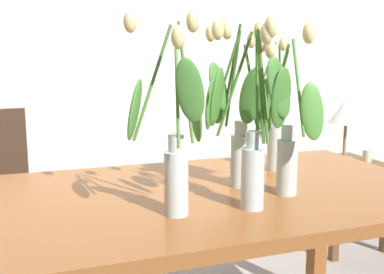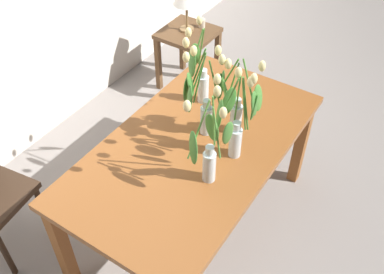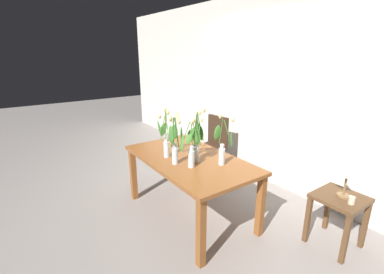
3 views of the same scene
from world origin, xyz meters
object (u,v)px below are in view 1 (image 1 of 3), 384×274
object	(u,v)px
tulip_vase_0	(284,134)
pillar_candle	(367,156)
dining_table	(207,215)
side_table	(343,179)
tulip_vase_2	(234,121)
table_lamp	(346,113)
tulip_vase_3	(254,130)
tulip_vase_1	(174,142)
tulip_vase_4	(272,125)

from	to	relation	value
tulip_vase_0	pillar_candle	distance (m)	1.58
dining_table	side_table	xyz separation A→B (m)	(1.28, 0.90, -0.22)
tulip_vase_2	table_lamp	distance (m)	1.49
dining_table	tulip_vase_2	size ratio (longest dim) A/B	2.73
side_table	tulip_vase_3	bearing A→B (deg)	-137.63
pillar_candle	side_table	bearing A→B (deg)	154.58
tulip_vase_3	pillar_candle	size ratio (longest dim) A/B	7.29
tulip_vase_3	pillar_candle	bearing A→B (deg)	38.06
side_table	table_lamp	distance (m)	0.42
table_lamp	pillar_candle	xyz separation A→B (m)	(0.11, -0.08, -0.27)
dining_table	table_lamp	bearing A→B (deg)	35.27
tulip_vase_1	table_lamp	bearing A→B (deg)	37.22
dining_table	tulip_vase_3	xyz separation A→B (m)	(0.05, -0.22, 0.33)
tulip_vase_1	tulip_vase_3	world-z (taller)	tulip_vase_1
tulip_vase_1	tulip_vase_4	bearing A→B (deg)	36.43
tulip_vase_2	side_table	size ratio (longest dim) A/B	1.07
dining_table	tulip_vase_2	world-z (taller)	tulip_vase_2
tulip_vase_4	table_lamp	world-z (taller)	tulip_vase_4
dining_table	pillar_candle	distance (m)	1.64
dining_table	tulip_vase_4	bearing A→B (deg)	28.02
dining_table	tulip_vase_2	distance (m)	0.34
tulip_vase_2	tulip_vase_4	xyz separation A→B (m)	(0.24, 0.16, -0.05)
tulip_vase_0	pillar_candle	world-z (taller)	tulip_vase_0
tulip_vase_2	tulip_vase_4	world-z (taller)	tulip_vase_2
tulip_vase_0	tulip_vase_1	distance (m)	0.40
tulip_vase_0	dining_table	bearing A→B (deg)	148.73
tulip_vase_4	side_table	distance (m)	1.27
dining_table	table_lamp	xyz separation A→B (m)	(1.30, 0.92, 0.21)
tulip_vase_2	table_lamp	size ratio (longest dim) A/B	1.47
tulip_vase_0	tulip_vase_1	bearing A→B (deg)	-168.99
tulip_vase_2	pillar_candle	size ratio (longest dim) A/B	7.83
tulip_vase_0	tulip_vase_1	world-z (taller)	tulip_vase_1
tulip_vase_2	tulip_vase_3	distance (m)	0.25
tulip_vase_0	tulip_vase_1	xyz separation A→B (m)	(-0.39, -0.08, 0.01)
tulip_vase_0	pillar_candle	size ratio (longest dim) A/B	7.13
side_table	pillar_candle	xyz separation A→B (m)	(0.13, -0.06, 0.16)
dining_table	side_table	world-z (taller)	dining_table
tulip_vase_0	tulip_vase_1	size ratio (longest dim) A/B	0.95
dining_table	side_table	bearing A→B (deg)	34.97
dining_table	tulip_vase_4	world-z (taller)	tulip_vase_4
tulip_vase_0	side_table	world-z (taller)	tulip_vase_0
tulip_vase_2	side_table	xyz separation A→B (m)	(1.18, 0.87, -0.54)
tulip_vase_0	table_lamp	size ratio (longest dim) A/B	1.34
tulip_vase_0	tulip_vase_2	bearing A→B (deg)	124.09
tulip_vase_0	tulip_vase_4	bearing A→B (deg)	66.18
tulip_vase_0	tulip_vase_3	distance (m)	0.19
tulip_vase_1	tulip_vase_2	world-z (taller)	tulip_vase_2
tulip_vase_4	side_table	xyz separation A→B (m)	(0.93, 0.71, -0.49)
tulip_vase_3	pillar_candle	xyz separation A→B (m)	(1.36, 1.06, -0.39)
tulip_vase_3	tulip_vase_4	bearing A→B (deg)	54.20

